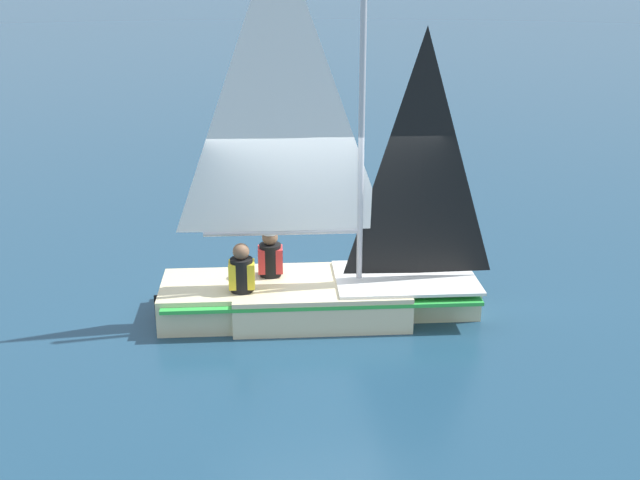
# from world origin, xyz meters

# --- Properties ---
(ground_plane) EXTENTS (260.00, 260.00, 0.00)m
(ground_plane) POSITION_xyz_m (0.00, 0.00, 0.00)
(ground_plane) COLOR navy
(sailboat_main) EXTENTS (3.72, 4.22, 5.23)m
(sailboat_main) POSITION_xyz_m (0.02, 0.02, 0.72)
(sailboat_main) COLOR beige
(sailboat_main) RESTS_ON ground_plane
(sailor_helm) EXTENTS (0.42, 0.43, 1.16)m
(sailor_helm) POSITION_xyz_m (0.62, 0.37, 0.63)
(sailor_helm) COLOR black
(sailor_helm) RESTS_ON ground_plane
(sailor_crew) EXTENTS (0.42, 0.43, 1.16)m
(sailor_crew) POSITION_xyz_m (0.44, 1.00, 0.62)
(sailor_crew) COLOR black
(sailor_crew) RESTS_ON ground_plane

